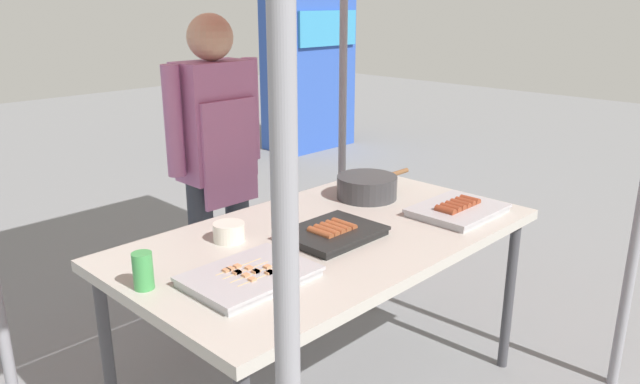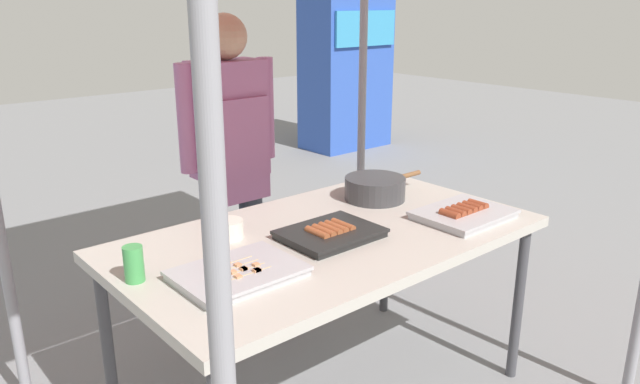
# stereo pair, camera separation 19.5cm
# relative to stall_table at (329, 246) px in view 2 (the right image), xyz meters

# --- Properties ---
(stall_table) EXTENTS (1.60, 0.90, 0.75)m
(stall_table) POSITION_rel_stall_table_xyz_m (0.00, 0.00, 0.00)
(stall_table) COLOR #B7B2A8
(stall_table) RESTS_ON ground
(tray_grilled_sausages) EXTENTS (0.37, 0.29, 0.05)m
(tray_grilled_sausages) POSITION_rel_stall_table_xyz_m (0.52, -0.23, 0.07)
(tray_grilled_sausages) COLOR #ADADB2
(tray_grilled_sausages) RESTS_ON stall_table
(tray_meat_skewers) EXTENTS (0.39, 0.28, 0.04)m
(tray_meat_skewers) POSITION_rel_stall_table_xyz_m (-0.48, -0.11, 0.07)
(tray_meat_skewers) COLOR #ADADB2
(tray_meat_skewers) RESTS_ON stall_table
(tray_pork_links) EXTENTS (0.35, 0.27, 0.05)m
(tray_pork_links) POSITION_rel_stall_table_xyz_m (-0.03, -0.04, 0.07)
(tray_pork_links) COLOR black
(tray_pork_links) RESTS_ON stall_table
(cooking_wok) EXTENTS (0.43, 0.27, 0.10)m
(cooking_wok) POSITION_rel_stall_table_xyz_m (0.43, 0.17, 0.11)
(cooking_wok) COLOR #38383A
(cooking_wok) RESTS_ON stall_table
(condiment_bowl) EXTENTS (0.12, 0.12, 0.07)m
(condiment_bowl) POSITION_rel_stall_table_xyz_m (-0.32, 0.21, 0.09)
(condiment_bowl) COLOR silver
(condiment_bowl) RESTS_ON stall_table
(drink_cup_near_edge) EXTENTS (0.06, 0.06, 0.12)m
(drink_cup_near_edge) POSITION_rel_stall_table_xyz_m (-0.73, 0.08, 0.11)
(drink_cup_near_edge) COLOR #3F994C
(drink_cup_near_edge) RESTS_ON stall_table
(vendor_woman) EXTENTS (0.52, 0.23, 1.54)m
(vendor_woman) POSITION_rel_stall_table_xyz_m (0.10, 0.83, 0.21)
(vendor_woman) COLOR #333842
(vendor_woman) RESTS_ON ground
(neighbor_stall_right) EXTENTS (0.93, 0.59, 1.64)m
(neighbor_stall_right) POSITION_rel_stall_table_xyz_m (3.19, 3.35, 0.13)
(neighbor_stall_right) COLOR #2D51B2
(neighbor_stall_right) RESTS_ON ground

